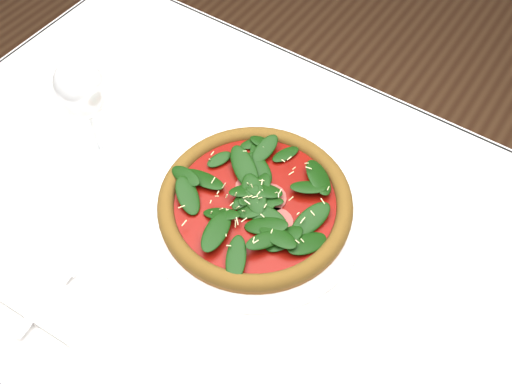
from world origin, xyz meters
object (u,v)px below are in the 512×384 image
Objects in this scene: plate at (255,208)px; wine_glass at (81,91)px; napkin at (47,303)px; pizza at (255,201)px.

wine_glass reaches higher than plate.
wine_glass is 0.33m from napkin.
pizza is 2.03× the size of wine_glass.
pizza is at bearing 8.49° from wine_glass.
pizza reaches higher than napkin.
wine_glass is (-0.30, -0.05, 0.14)m from plate.
pizza is 2.83× the size of napkin.
plate is 0.02m from pizza.
pizza is (0.00, 0.00, 0.02)m from plate.
pizza is 0.35m from napkin.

